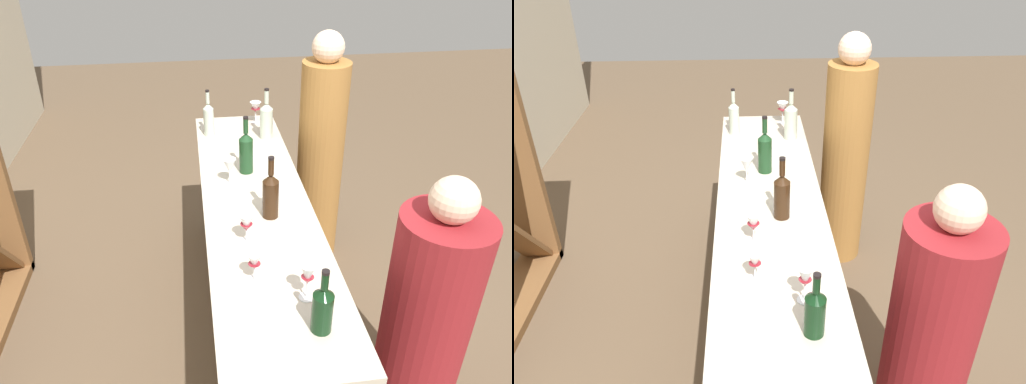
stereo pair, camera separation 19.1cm
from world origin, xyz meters
TOP-DOWN VIEW (x-y plane):
  - ground_plane at (0.00, 0.00)m, footprint 12.00×12.00m
  - bar_counter at (0.00, 0.00)m, footprint 2.35×0.56m
  - wine_bottle_leftmost_dark_green at (-0.93, -0.11)m, footprint 0.08×0.08m
  - wine_bottle_second_left_amber_brown at (-0.16, -0.05)m, footprint 0.08×0.08m
  - wine_bottle_center_olive_green at (0.32, 0.01)m, footprint 0.08×0.08m
  - wine_bottle_second_right_clear_pale at (0.78, -0.18)m, footprint 0.08×0.08m
  - wine_bottle_rightmost_clear_pale at (0.87, 0.20)m, footprint 0.07×0.07m
  - wine_glass_near_left at (1.04, -0.14)m, footprint 0.08×0.08m
  - wine_glass_near_center at (-0.76, -0.10)m, footprint 0.06×0.06m
  - wine_glass_near_right at (-0.63, 0.09)m, footprint 0.06×0.06m
  - wine_glass_far_left at (-0.36, 0.09)m, footprint 0.07×0.07m
  - wine_glass_far_center at (0.19, 0.12)m, footprint 0.07×0.07m
  - person_left_guest at (0.76, -0.55)m, footprint 0.39×0.39m
  - person_center_guest at (-0.70, -0.67)m, footprint 0.50×0.50m

SIDE VIEW (x-z plane):
  - ground_plane at x=0.00m, z-range 0.00..0.00m
  - bar_counter at x=0.00m, z-range 0.00..0.94m
  - person_center_guest at x=-0.70m, z-range -0.07..1.33m
  - person_left_guest at x=0.76m, z-range -0.05..1.57m
  - wine_glass_near_right at x=-0.63m, z-range 0.96..1.09m
  - wine_glass_far_left at x=-0.36m, z-range 0.95..1.10m
  - wine_bottle_leftmost_dark_green at x=-0.93m, z-range 0.90..1.17m
  - wine_glass_near_center at x=-0.76m, z-range 0.96..1.12m
  - wine_glass_far_center at x=0.19m, z-range 0.96..1.12m
  - wine_glass_near_left at x=1.04m, z-range 0.96..1.12m
  - wine_bottle_rightmost_clear_pale at x=0.87m, z-range 0.89..1.21m
  - wine_bottle_second_left_amber_brown at x=-0.16m, z-range 0.89..1.22m
  - wine_bottle_second_right_clear_pale at x=0.78m, z-range 0.89..1.23m
  - wine_bottle_center_olive_green at x=0.32m, z-range 0.89..1.23m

